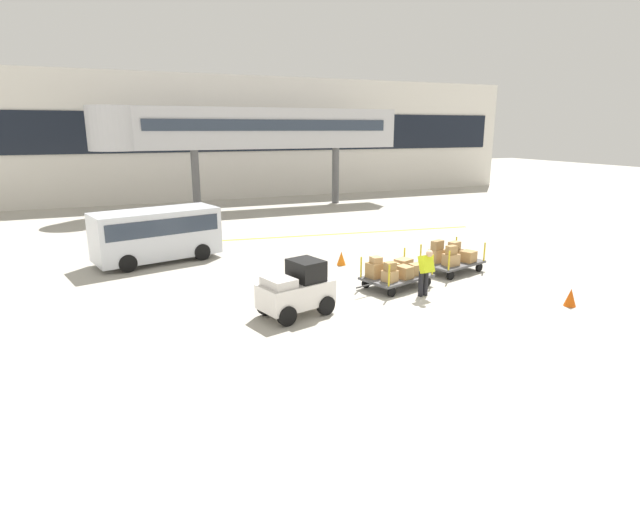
# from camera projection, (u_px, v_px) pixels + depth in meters

# --- Properties ---
(ground_plane) EXTENTS (120.00, 120.00, 0.00)m
(ground_plane) POSITION_uv_depth(u_px,v_px,m) (415.00, 295.00, 16.33)
(ground_plane) COLOR #B2ADA0
(apron_lead_line) EXTENTS (15.75, 2.17, 0.01)m
(apron_lead_line) POSITION_uv_depth(u_px,v_px,m) (327.00, 235.00, 25.55)
(apron_lead_line) COLOR yellow
(apron_lead_line) RESTS_ON ground_plane
(terminal_building) EXTENTS (48.89, 2.51, 9.05)m
(terminal_building) POSITION_uv_depth(u_px,v_px,m) (230.00, 138.00, 38.46)
(terminal_building) COLOR silver
(terminal_building) RESTS_ON ground_plane
(jet_bridge) EXTENTS (20.07, 3.00, 6.55)m
(jet_bridge) POSITION_uv_depth(u_px,v_px,m) (243.00, 129.00, 32.77)
(jet_bridge) COLOR #B7B7BC
(jet_bridge) RESTS_ON ground_plane
(baggage_tug) EXTENTS (2.32, 1.70, 1.58)m
(baggage_tug) POSITION_uv_depth(u_px,v_px,m) (297.00, 290.00, 14.41)
(baggage_tug) COLOR white
(baggage_tug) RESTS_ON ground_plane
(baggage_cart_lead) EXTENTS (3.08, 1.97, 1.10)m
(baggage_cart_lead) POSITION_uv_depth(u_px,v_px,m) (395.00, 272.00, 16.97)
(baggage_cart_lead) COLOR #4C4C4F
(baggage_cart_lead) RESTS_ON ground_plane
(baggage_cart_middle) EXTENTS (3.08, 1.97, 1.22)m
(baggage_cart_middle) POSITION_uv_depth(u_px,v_px,m) (451.00, 258.00, 18.78)
(baggage_cart_middle) COLOR #4C4C4F
(baggage_cart_middle) RESTS_ON ground_plane
(baggage_handler) EXTENTS (0.44, 0.46, 1.56)m
(baggage_handler) POSITION_uv_depth(u_px,v_px,m) (425.00, 270.00, 15.95)
(baggage_handler) COLOR black
(baggage_handler) RESTS_ON ground_plane
(shuttle_van) EXTENTS (5.12, 3.05, 2.10)m
(shuttle_van) POSITION_uv_depth(u_px,v_px,m) (157.00, 231.00, 20.14)
(shuttle_van) COLOR silver
(shuttle_van) RESTS_ON ground_plane
(safety_cone_near) EXTENTS (0.36, 0.36, 0.55)m
(safety_cone_near) POSITION_uv_depth(u_px,v_px,m) (571.00, 297.00, 15.21)
(safety_cone_near) COLOR #EA590F
(safety_cone_near) RESTS_ON ground_plane
(safety_cone_far) EXTENTS (0.36, 0.36, 0.55)m
(safety_cone_far) POSITION_uv_depth(u_px,v_px,m) (341.00, 258.00, 19.80)
(safety_cone_far) COLOR orange
(safety_cone_far) RESTS_ON ground_plane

